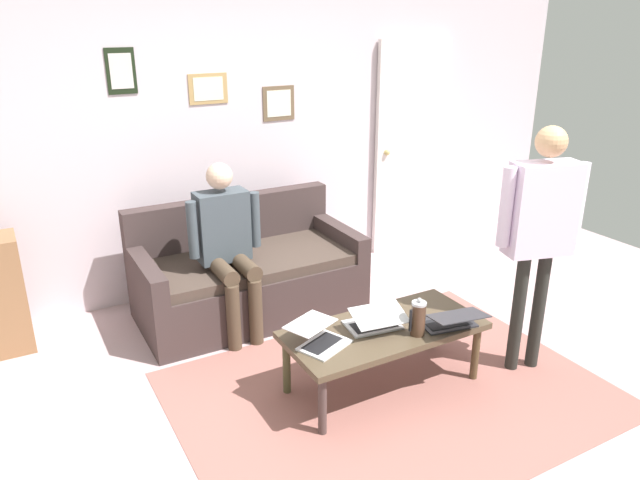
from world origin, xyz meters
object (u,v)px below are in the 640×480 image
object	(u,v)px
laptop_right	(319,338)
laptop_center	(450,320)
laptop_left	(375,321)
french_press	(418,318)
person_standing	(541,220)
person_seated	(227,240)
interior_door	(411,148)
couch	(247,276)
coffee_table	(384,334)

from	to	relation	value
laptop_right	laptop_center	bearing A→B (deg)	165.44
laptop_left	laptop_center	size ratio (longest dim) A/B	0.93
french_press	person_standing	xyz separation A→B (m)	(-0.83, 0.11, 0.52)
laptop_right	person_seated	bearing A→B (deg)	-83.68
interior_door	laptop_center	world-z (taller)	interior_door
laptop_center	person_seated	bearing A→B (deg)	-55.23
laptop_left	laptop_right	size ratio (longest dim) A/B	0.93
person_standing	couch	bearing A→B (deg)	-52.00
couch	coffee_table	size ratio (longest dim) A/B	1.36
interior_door	person_standing	size ratio (longest dim) A/B	1.25
laptop_right	person_standing	distance (m)	1.56
interior_door	couch	xyz separation A→B (m)	(2.00, 0.57, -0.72)
interior_door	laptop_center	distance (m)	2.57
laptop_left	laptop_right	distance (m)	0.40
interior_door	laptop_right	bearing A→B (deg)	42.67
interior_door	laptop_left	xyz separation A→B (m)	(1.71, 1.94, -0.56)
laptop_center	interior_door	bearing A→B (deg)	-120.92
interior_door	person_seated	bearing A→B (deg)	19.59
couch	coffee_table	xyz separation A→B (m)	(-0.35, 1.39, 0.07)
interior_door	couch	size ratio (longest dim) A/B	1.19
french_press	person_standing	world-z (taller)	person_standing
person_standing	laptop_center	bearing A→B (deg)	-8.24
french_press	person_seated	distance (m)	1.52
interior_door	laptop_left	world-z (taller)	interior_door
couch	person_seated	xyz separation A→B (m)	(0.23, 0.23, 0.42)
coffee_table	person_standing	bearing A→B (deg)	163.82
french_press	coffee_table	bearing A→B (deg)	-53.73
coffee_table	laptop_left	bearing A→B (deg)	-21.90
laptop_right	french_press	bearing A→B (deg)	161.74
laptop_right	interior_door	bearing A→B (deg)	-137.33
person_standing	person_seated	size ratio (longest dim) A/B	1.28
french_press	laptop_right	bearing A→B (deg)	-18.26
laptop_right	french_press	xyz separation A→B (m)	(-0.58, 0.19, 0.07)
french_press	laptop_left	bearing A→B (deg)	-46.71
laptop_right	person_seated	xyz separation A→B (m)	(0.13, -1.15, 0.26)
couch	interior_door	bearing A→B (deg)	-164.13
interior_door	laptop_center	bearing A→B (deg)	59.08
coffee_table	laptop_center	distance (m)	0.42
laptop_left	laptop_center	xyz separation A→B (m)	(-0.42, 0.22, 0.00)
laptop_center	person_seated	xyz separation A→B (m)	(0.94, -1.36, 0.26)
person_standing	laptop_right	bearing A→B (deg)	-11.93
laptop_left	person_standing	size ratio (longest dim) A/B	0.23
laptop_right	person_standing	xyz separation A→B (m)	(-1.41, 0.30, 0.59)
couch	laptop_center	bearing A→B (deg)	114.16
laptop_right	french_press	distance (m)	0.61
couch	french_press	distance (m)	1.65
laptop_right	person_seated	size ratio (longest dim) A/B	0.31
coffee_table	laptop_left	world-z (taller)	laptop_left
interior_door	couch	distance (m)	2.20
laptop_left	person_standing	distance (m)	1.21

